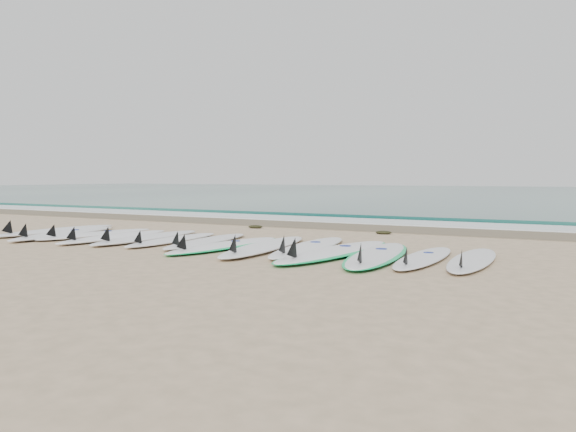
% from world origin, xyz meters
% --- Properties ---
extents(ground, '(120.00, 120.00, 0.00)m').
position_xyz_m(ground, '(0.00, 0.00, 0.00)').
color(ground, tan).
extents(ocean, '(120.00, 55.00, 0.03)m').
position_xyz_m(ocean, '(0.00, 32.50, 0.01)').
color(ocean, '#1F5950').
rests_on(ocean, ground).
extents(wet_sand_band, '(120.00, 1.80, 0.01)m').
position_xyz_m(wet_sand_band, '(0.00, 4.10, 0.01)').
color(wet_sand_band, brown).
rests_on(wet_sand_band, ground).
extents(foam_band, '(120.00, 1.40, 0.04)m').
position_xyz_m(foam_band, '(0.00, 5.50, 0.02)').
color(foam_band, silver).
rests_on(foam_band, ground).
extents(wave_crest, '(120.00, 1.00, 0.10)m').
position_xyz_m(wave_crest, '(0.00, 7.00, 0.05)').
color(wave_crest, '#1F5950').
rests_on(wave_crest, ground).
extents(surfboard_0, '(0.67, 2.77, 0.35)m').
position_xyz_m(surfboard_0, '(-3.94, 0.09, 0.06)').
color(surfboard_0, silver).
rests_on(surfboard_0, ground).
extents(surfboard_1, '(1.03, 2.78, 0.35)m').
position_xyz_m(surfboard_1, '(-3.32, -0.22, 0.06)').
color(surfboard_1, white).
rests_on(surfboard_1, ground).
extents(surfboard_2, '(0.80, 2.49, 0.31)m').
position_xyz_m(surfboard_2, '(-2.76, 0.02, 0.05)').
color(surfboard_2, white).
rests_on(surfboard_2, ground).
extents(surfboard_3, '(0.53, 2.54, 0.32)m').
position_xyz_m(surfboard_3, '(-2.10, -0.17, 0.06)').
color(surfboard_3, white).
rests_on(surfboard_3, ground).
extents(surfboard_4, '(0.60, 2.66, 0.34)m').
position_xyz_m(surfboard_4, '(-1.51, -0.00, 0.06)').
color(surfboard_4, white).
rests_on(surfboard_4, ground).
extents(surfboard_5, '(0.59, 2.38, 0.30)m').
position_xyz_m(surfboard_5, '(-0.91, -0.03, 0.05)').
color(surfboard_5, white).
rests_on(surfboard_5, ground).
extents(surfboard_6, '(0.75, 2.48, 0.31)m').
position_xyz_m(surfboard_6, '(-0.29, 0.07, 0.05)').
color(surfboard_6, white).
rests_on(surfboard_6, ground).
extents(surfboard_7, '(0.85, 2.60, 0.32)m').
position_xyz_m(surfboard_7, '(0.30, -0.23, 0.05)').
color(surfboard_7, white).
rests_on(surfboard_7, ground).
extents(surfboard_8, '(0.93, 2.90, 0.36)m').
position_xyz_m(surfboard_8, '(0.95, -0.15, 0.06)').
color(surfboard_8, white).
rests_on(surfboard_8, ground).
extents(surfboard_9, '(0.85, 2.81, 0.35)m').
position_xyz_m(surfboard_9, '(1.56, 0.11, 0.06)').
color(surfboard_9, white).
rests_on(surfboard_9, ground).
extents(surfboard_10, '(1.02, 2.99, 0.37)m').
position_xyz_m(surfboard_10, '(2.10, -0.14, 0.06)').
color(surfboard_10, white).
rests_on(surfboard_10, ground).
extents(surfboard_11, '(1.02, 2.83, 0.35)m').
position_xyz_m(surfboard_11, '(2.73, -0.16, 0.05)').
color(surfboard_11, white).
rests_on(surfboard_11, ground).
extents(surfboard_12, '(0.51, 2.35, 0.30)m').
position_xyz_m(surfboard_12, '(3.35, -0.12, 0.05)').
color(surfboard_12, white).
rests_on(surfboard_12, ground).
extents(surfboard_13, '(0.57, 2.41, 0.31)m').
position_xyz_m(surfboard_13, '(3.94, -0.02, 0.05)').
color(surfboard_13, silver).
rests_on(surfboard_13, ground).
extents(seaweed_near, '(0.33, 0.25, 0.06)m').
position_xyz_m(seaweed_near, '(-1.05, 2.89, 0.03)').
color(seaweed_near, black).
rests_on(seaweed_near, ground).
extents(seaweed_far, '(0.32, 0.25, 0.06)m').
position_xyz_m(seaweed_far, '(1.77, 2.99, 0.03)').
color(seaweed_far, black).
rests_on(seaweed_far, ground).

